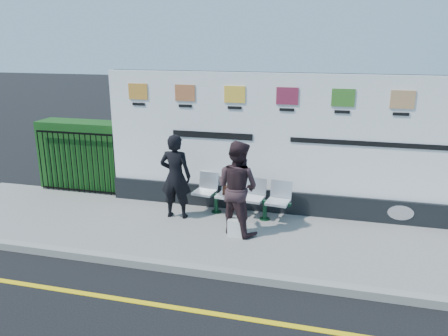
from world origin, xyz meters
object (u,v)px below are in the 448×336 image
Objects in this scene: billboard at (285,154)px; woman_right at (237,188)px; bench at (240,206)px; woman_left at (176,176)px.

woman_right is (-0.75, -1.30, -0.38)m from billboard.
billboard is at bearing 35.98° from bench.
woman_left is 0.98× the size of woman_right.
woman_right is at bearing -74.45° from bench.
bench is 1.17× the size of woman_left.
woman_right is at bearing 160.61° from woman_left.
woman_right is at bearing -119.98° from billboard.
woman_left reaches higher than bench.
bench is at bearing -58.29° from woman_right.
woman_right reaches higher than bench.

